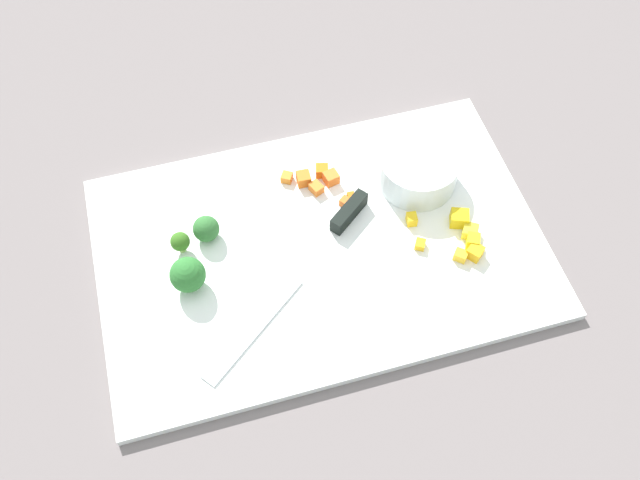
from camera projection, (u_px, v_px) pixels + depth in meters
The scene contains 21 objects.
ground_plane at pixel (320, 249), 0.88m from camera, with size 4.00×4.00×0.00m, color slate.
cutting_board at pixel (320, 247), 0.88m from camera, with size 0.56×0.36×0.01m, color white.
prep_bowl at pixel (418, 170), 0.91m from camera, with size 0.10×0.10×0.05m, color white.
chef_knife at pixel (320, 247), 0.86m from camera, with size 0.26×0.21×0.02m.
carrot_dice_0 at pixel (351, 197), 0.91m from camera, with size 0.01×0.01×0.01m, color orange.
carrot_dice_1 at pixel (331, 178), 0.92m from camera, with size 0.02×0.02×0.02m, color orange.
carrot_dice_2 at pixel (304, 179), 0.92m from camera, with size 0.02×0.02×0.02m, color orange.
carrot_dice_3 at pixel (345, 202), 0.90m from camera, with size 0.01×0.01×0.01m, color orange.
carrot_dice_4 at pixel (287, 177), 0.92m from camera, with size 0.01×0.01×0.01m, color orange.
carrot_dice_5 at pixel (316, 188), 0.91m from camera, with size 0.02×0.01×0.01m, color orange.
carrot_dice_6 at pixel (322, 171), 0.93m from camera, with size 0.02×0.02×0.01m, color orange.
pepper_dice_0 at pixel (475, 252), 0.86m from camera, with size 0.02×0.02×0.02m, color yellow.
pepper_dice_1 at pixel (473, 241), 0.87m from camera, with size 0.02×0.02×0.02m, color yellow.
pepper_dice_2 at pixel (461, 256), 0.86m from camera, with size 0.02×0.01×0.01m, color yellow.
pepper_dice_3 at pixel (470, 231), 0.87m from camera, with size 0.02×0.02×0.01m, color yellow.
pepper_dice_4 at pixel (420, 244), 0.87m from camera, with size 0.01×0.01×0.01m, color yellow.
pepper_dice_5 at pixel (459, 218), 0.88m from camera, with size 0.02×0.02×0.02m, color yellow.
pepper_dice_6 at pixel (411, 217), 0.89m from camera, with size 0.01×0.01×0.01m, color yellow.
broccoli_floret_0 at pixel (206, 229), 0.86m from camera, with size 0.03×0.03×0.03m.
broccoli_floret_1 at pixel (188, 275), 0.82m from camera, with size 0.04×0.04×0.05m.
broccoli_floret_2 at pixel (180, 242), 0.85m from camera, with size 0.02×0.02×0.03m.
Camera 1 is at (-0.13, -0.44, 0.75)m, focal length 38.68 mm.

